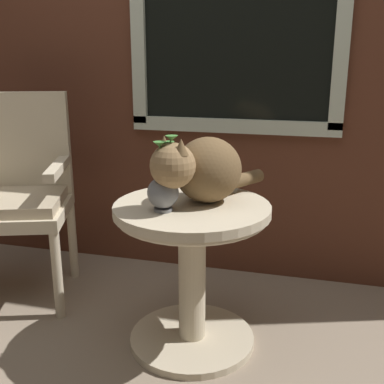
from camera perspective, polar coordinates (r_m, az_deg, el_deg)
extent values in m
plane|color=gray|center=(2.03, -6.76, -18.52)|extent=(6.00, 6.00, 0.00)
cube|color=#562D1E|center=(2.50, -0.13, 19.59)|extent=(4.00, 0.04, 2.60)
cube|color=beige|center=(2.43, 4.95, 7.90)|extent=(1.06, 0.03, 0.07)
cube|color=beige|center=(2.54, -6.50, 19.95)|extent=(0.07, 0.03, 1.04)
cube|color=beige|center=(2.38, 17.82, 19.59)|extent=(0.07, 0.03, 1.04)
cube|color=black|center=(2.43, 5.32, 20.17)|extent=(0.97, 0.01, 1.02)
cylinder|color=beige|center=(2.07, 0.00, -17.09)|extent=(0.51, 0.51, 0.03)
cylinder|color=beige|center=(1.93, 0.00, -10.08)|extent=(0.11, 0.11, 0.53)
cylinder|color=beige|center=(1.82, 0.00, -2.04)|extent=(0.61, 0.61, 0.03)
torus|color=beige|center=(1.83, 0.00, -2.86)|extent=(0.58, 0.58, 0.02)
cylinder|color=beige|center=(2.23, -15.84, -9.63)|extent=(0.04, 0.04, 0.41)
cylinder|color=beige|center=(2.60, -14.13, -5.65)|extent=(0.04, 0.04, 0.41)
cube|color=beige|center=(2.38, -20.51, -2.25)|extent=(0.61, 0.60, 0.06)
cube|color=#BBA98B|center=(2.37, -20.64, -0.99)|extent=(0.56, 0.55, 0.05)
cube|color=beige|center=(2.51, -19.94, 5.40)|extent=(0.48, 0.22, 0.51)
cube|color=beige|center=(2.28, -15.79, 2.84)|extent=(0.19, 0.42, 0.04)
ellipsoid|color=brown|center=(1.83, 1.93, 2.67)|extent=(0.36, 0.36, 0.25)
sphere|color=olive|center=(1.70, -2.32, 3.16)|extent=(0.17, 0.17, 0.17)
cone|color=brown|center=(1.72, -3.36, 5.84)|extent=(0.05, 0.05, 0.06)
cone|color=brown|center=(1.65, -1.31, 5.44)|extent=(0.05, 0.05, 0.06)
cylinder|color=brown|center=(1.98, 5.85, 1.41)|extent=(0.17, 0.23, 0.06)
cylinder|color=slate|center=(1.75, -3.47, -2.08)|extent=(0.07, 0.07, 0.01)
ellipsoid|color=slate|center=(1.73, -3.50, -0.08)|extent=(0.12, 0.12, 0.12)
cylinder|color=slate|center=(1.71, -3.54, 2.19)|extent=(0.06, 0.06, 0.05)
torus|color=slate|center=(1.70, -3.56, 3.07)|extent=(0.08, 0.08, 0.01)
cylinder|color=#47893D|center=(1.70, -3.20, 4.42)|extent=(0.02, 0.03, 0.08)
cone|color=#47893D|center=(1.71, -2.84, 5.78)|extent=(0.04, 0.04, 0.02)
cylinder|color=#47893D|center=(1.68, -3.75, 4.39)|extent=(0.01, 0.03, 0.09)
cone|color=#47893D|center=(1.66, -3.94, 5.74)|extent=(0.04, 0.04, 0.02)
cylinder|color=#47893D|center=(1.69, -3.02, 4.76)|extent=(0.04, 0.01, 0.11)
cone|color=#47893D|center=(1.67, -2.46, 6.48)|extent=(0.04, 0.04, 0.02)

